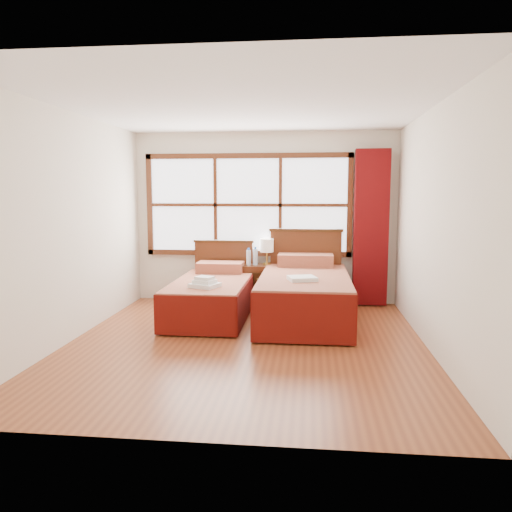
# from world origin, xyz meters

# --- Properties ---
(floor) EXTENTS (4.50, 4.50, 0.00)m
(floor) POSITION_xyz_m (0.00, 0.00, 0.00)
(floor) COLOR brown
(floor) RESTS_ON ground
(ceiling) EXTENTS (4.50, 4.50, 0.00)m
(ceiling) POSITION_xyz_m (0.00, 0.00, 2.60)
(ceiling) COLOR white
(ceiling) RESTS_ON wall_back
(wall_back) EXTENTS (4.00, 0.00, 4.00)m
(wall_back) POSITION_xyz_m (0.00, 2.25, 1.30)
(wall_back) COLOR silver
(wall_back) RESTS_ON floor
(wall_left) EXTENTS (0.00, 4.50, 4.50)m
(wall_left) POSITION_xyz_m (-2.00, 0.00, 1.30)
(wall_left) COLOR silver
(wall_left) RESTS_ON floor
(wall_right) EXTENTS (0.00, 4.50, 4.50)m
(wall_right) POSITION_xyz_m (2.00, 0.00, 1.30)
(wall_right) COLOR silver
(wall_right) RESTS_ON floor
(window) EXTENTS (3.16, 0.06, 1.56)m
(window) POSITION_xyz_m (-0.25, 2.21, 1.50)
(window) COLOR white
(window) RESTS_ON wall_back
(curtain) EXTENTS (0.50, 0.16, 2.30)m
(curtain) POSITION_xyz_m (1.60, 2.11, 1.17)
(curtain) COLOR #63090B
(curtain) RESTS_ON wall_back
(bed_left) EXTENTS (1.00, 2.02, 0.96)m
(bed_left) POSITION_xyz_m (-0.62, 1.20, 0.29)
(bed_left) COLOR #3A1F0C
(bed_left) RESTS_ON floor
(bed_right) EXTENTS (1.17, 2.28, 1.15)m
(bed_right) POSITION_xyz_m (0.64, 1.20, 0.35)
(bed_right) COLOR #3A1F0C
(bed_right) RESTS_ON floor
(nightstand) EXTENTS (0.46, 0.45, 0.61)m
(nightstand) POSITION_xyz_m (-0.05, 1.99, 0.31)
(nightstand) COLOR #4E2411
(nightstand) RESTS_ON floor
(towels_left) EXTENTS (0.41, 0.38, 0.14)m
(towels_left) POSITION_xyz_m (-0.60, 0.63, 0.57)
(towels_left) COLOR white
(towels_left) RESTS_ON bed_left
(towels_right) EXTENTS (0.39, 0.37, 0.05)m
(towels_right) POSITION_xyz_m (0.61, 0.68, 0.64)
(towels_right) COLOR white
(towels_right) RESTS_ON bed_right
(lamp) EXTENTS (0.20, 0.20, 0.39)m
(lamp) POSITION_xyz_m (0.06, 2.04, 0.89)
(lamp) COLOR gold
(lamp) RESTS_ON nightstand
(bottle_near) EXTENTS (0.07, 0.07, 0.26)m
(bottle_near) POSITION_xyz_m (-0.20, 1.93, 0.73)
(bottle_near) COLOR silver
(bottle_near) RESTS_ON nightstand
(bottle_far) EXTENTS (0.07, 0.07, 0.28)m
(bottle_far) POSITION_xyz_m (-0.11, 1.96, 0.74)
(bottle_far) COLOR silver
(bottle_far) RESTS_ON nightstand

